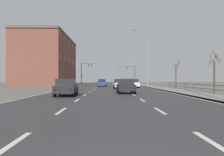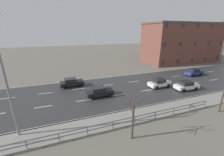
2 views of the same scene
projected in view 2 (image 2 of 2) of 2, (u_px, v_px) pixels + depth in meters
The scene contains 11 objects.
ground_plane at pixel (212, 76), 32.80m from camera, with size 160.00×160.00×0.12m.
guardrail at pixel (113, 124), 14.69m from camera, with size 0.07×26.24×1.00m.
street_lamp_foreground at pixel (7, 82), 12.37m from camera, with size 2.27×0.24×11.33m.
car_far_right at pixel (159, 83), 25.78m from camera, with size 2.01×4.19×1.57m.
car_near_right at pixel (72, 82), 26.00m from camera, with size 1.99×4.18×1.57m.
car_mid_centre at pixel (100, 92), 22.12m from camera, with size 1.91×4.14×1.57m.
car_distant at pixel (194, 72), 32.41m from camera, with size 2.00×4.18×1.57m.
car_far_left at pixel (186, 85), 24.62m from camera, with size 1.99×4.18×1.57m.
brick_building at pixel (181, 43), 45.70m from camera, with size 10.46×24.28×12.07m.
bare_tree_near at pixel (133, 119), 13.04m from camera, with size 1.27×1.38×4.71m.
bare_tree_mid at pixel (223, 96), 17.44m from camera, with size 1.08×1.07×4.94m.
Camera 2 is at (21.52, 15.68, 9.82)m, focal length 22.98 mm.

